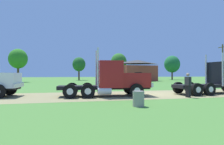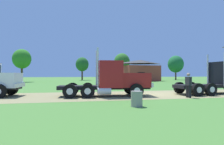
# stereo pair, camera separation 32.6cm
# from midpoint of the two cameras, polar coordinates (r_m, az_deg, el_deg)

# --- Properties ---
(ground_plane) EXTENTS (200.00, 200.00, 0.00)m
(ground_plane) POSITION_cam_midpoint_polar(r_m,az_deg,el_deg) (16.98, 13.20, -6.34)
(ground_plane) COLOR #487B32
(dirt_track) EXTENTS (120.00, 6.45, 0.01)m
(dirt_track) POSITION_cam_midpoint_polar(r_m,az_deg,el_deg) (16.98, 13.20, -6.32)
(dirt_track) COLOR #8B8255
(dirt_track) RESTS_ON ground_plane
(truck_foreground_white) EXTENTS (7.31, 3.00, 3.70)m
(truck_foreground_white) POSITION_cam_midpoint_polar(r_m,az_deg,el_deg) (14.97, 0.05, -2.17)
(truck_foreground_white) COLOR black
(truck_foreground_white) RESTS_ON ground_plane
(truck_near_left) EXTENTS (8.02, 3.21, 3.56)m
(truck_near_left) POSITION_cam_midpoint_polar(r_m,az_deg,el_deg) (19.92, 30.22, -1.60)
(truck_near_left) COLOR black
(truck_near_left) RESTS_ON ground_plane
(visitor_walking_mid) EXTENTS (0.33, 0.62, 1.82)m
(visitor_walking_mid) POSITION_cam_midpoint_polar(r_m,az_deg,el_deg) (15.06, 21.39, -3.27)
(visitor_walking_mid) COLOR #2D2D33
(visitor_walking_mid) RESTS_ON ground_plane
(steel_barrel) EXTENTS (0.62, 0.62, 0.83)m
(steel_barrel) POSITION_cam_midpoint_polar(r_m,az_deg,el_deg) (10.27, 7.10, -7.87)
(steel_barrel) COLOR gray
(steel_barrel) RESTS_ON ground_plane
(shed_building) EXTENTS (9.45, 6.69, 5.31)m
(shed_building) POSITION_cam_midpoint_polar(r_m,az_deg,el_deg) (48.05, 7.57, 0.49)
(shed_building) COLOR brown
(shed_building) RESTS_ON ground_plane
(utility_pole_near) EXTENTS (0.26, 2.20, 8.11)m
(utility_pole_near) POSITION_cam_midpoint_polar(r_m,az_deg,el_deg) (46.64, 30.25, 2.74)
(utility_pole_near) COLOR brown
(utility_pole_near) RESTS_ON ground_plane
(tree_left) EXTENTS (3.94, 3.94, 7.28)m
(tree_left) POSITION_cam_midpoint_polar(r_m,az_deg,el_deg) (46.41, -26.67, 3.71)
(tree_left) COLOR #513823
(tree_left) RESTS_ON ground_plane
(tree_mid) EXTENTS (3.67, 3.67, 6.56)m
(tree_mid) POSITION_cam_midpoint_polar(r_m,az_deg,el_deg) (54.62, -10.11, 2.42)
(tree_mid) COLOR #513823
(tree_mid) RESTS_ON ground_plane
(tree_right) EXTENTS (4.87, 4.87, 8.18)m
(tree_right) POSITION_cam_midpoint_polar(r_m,az_deg,el_deg) (58.37, 1.89, 3.19)
(tree_right) COLOR #513823
(tree_right) RESTS_ON ground_plane
(tree_far_right) EXTENTS (4.72, 4.72, 7.40)m
(tree_far_right) POSITION_cam_midpoint_polar(r_m,az_deg,el_deg) (60.87, 17.54, 2.41)
(tree_far_right) COLOR #513823
(tree_far_right) RESTS_ON ground_plane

